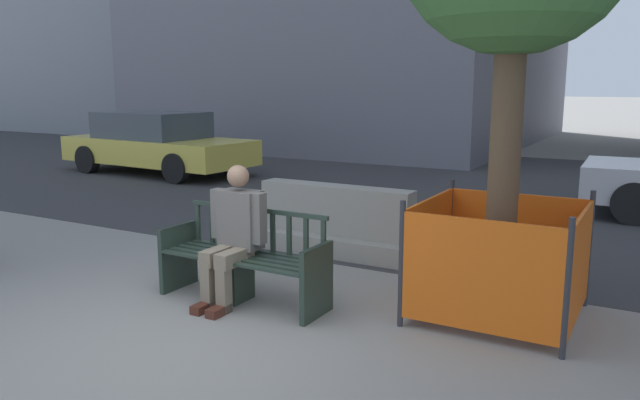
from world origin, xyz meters
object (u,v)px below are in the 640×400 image
(street_bench, at_px, (244,261))
(construction_fence, at_px, (499,256))
(seated_person, at_px, (234,232))
(jersey_barrier_centre, at_px, (335,225))
(car_taxi_near, at_px, (156,143))

(street_bench, relative_size, construction_fence, 1.23)
(seated_person, height_order, construction_fence, seated_person)
(seated_person, height_order, jersey_barrier_centre, seated_person)
(street_bench, bearing_deg, construction_fence, 19.97)
(jersey_barrier_centre, distance_m, construction_fence, 2.58)
(construction_fence, bearing_deg, car_taxi_near, 150.20)
(jersey_barrier_centre, xyz_separation_m, construction_fence, (2.28, -1.18, 0.21))
(street_bench, bearing_deg, car_taxi_near, 138.93)
(car_taxi_near, bearing_deg, jersey_barrier_centre, -30.57)
(car_taxi_near, bearing_deg, street_bench, -41.07)
(jersey_barrier_centre, relative_size, car_taxi_near, 0.42)
(street_bench, xyz_separation_m, seated_person, (-0.07, -0.06, 0.29))
(jersey_barrier_centre, distance_m, car_taxi_near, 7.97)
(street_bench, xyz_separation_m, car_taxi_near, (-6.93, 6.04, 0.31))
(car_taxi_near, bearing_deg, construction_fence, -29.80)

